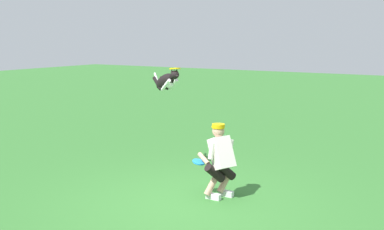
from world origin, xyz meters
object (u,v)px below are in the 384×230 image
person (220,159)px  frisbee_held (199,162)px  frisbee_flying (175,69)px  dog (166,82)px

person → frisbee_held: person is taller
person → frisbee_flying: 2.21m
person → frisbee_held: bearing=38.4°
frisbee_held → person: bearing=-165.8°
dog → frisbee_flying: frisbee_flying is taller
dog → frisbee_flying: 0.45m
person → dog: dog is taller
person → dog: bearing=-4.3°
dog → frisbee_flying: bearing=2.3°
frisbee_flying → frisbee_held: size_ratio=1.00×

